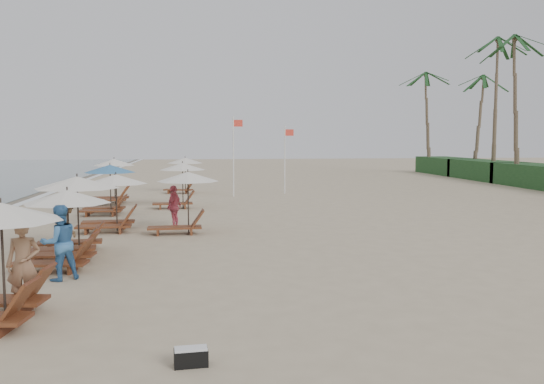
{
  "coord_description": "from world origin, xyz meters",
  "views": [
    {
      "loc": [
        -1.89,
        -14.62,
        3.42
      ],
      "look_at": [
        1.0,
        7.43,
        1.3
      ],
      "focal_mm": 37.03,
      "sensor_mm": 36.0,
      "label": 1
    }
  ],
  "objects": [
    {
      "name": "inland_station_0",
      "position": [
        -2.48,
        5.71,
        1.4
      ],
      "size": [
        2.65,
        2.24,
        2.22
      ],
      "color": "brown",
      "rests_on": "ground"
    },
    {
      "name": "ground",
      "position": [
        0.0,
        0.0,
        0.0
      ],
      "size": [
        160.0,
        160.0,
        0.0
      ],
      "primitive_type": "plane",
      "color": "tan",
      "rests_on": "ground"
    },
    {
      "name": "inland_station_2",
      "position": [
        -2.89,
        20.98,
        1.47
      ],
      "size": [
        2.57,
        2.24,
        2.22
      ],
      "color": "brown",
      "rests_on": "ground"
    },
    {
      "name": "lounger_station_3",
      "position": [
        -5.16,
        6.62,
        1.08
      ],
      "size": [
        2.62,
        2.31,
        2.11
      ],
      "color": "brown",
      "rests_on": "ground"
    },
    {
      "name": "inland_station_1",
      "position": [
        -2.89,
        13.27,
        1.38
      ],
      "size": [
        2.67,
        2.24,
        2.22
      ],
      "color": "brown",
      "rests_on": "ground"
    },
    {
      "name": "beachgoer_mid_b",
      "position": [
        -5.85,
        2.77,
        0.81
      ],
      "size": [
        1.06,
        1.2,
        1.61
      ],
      "primitive_type": "imported",
      "rotation": [
        0.0,
        0.0,
        2.13
      ],
      "color": "olive",
      "rests_on": "ground"
    },
    {
      "name": "flag_pole_near",
      "position": [
        0.18,
        18.46,
        2.61
      ],
      "size": [
        0.6,
        0.08,
        4.72
      ],
      "color": "silver",
      "rests_on": "ground"
    },
    {
      "name": "lounger_station_2",
      "position": [
        -5.66,
        2.45,
        1.24
      ],
      "size": [
        2.68,
        2.46,
        2.31
      ],
      "color": "brown",
      "rests_on": "ground"
    },
    {
      "name": "lounger_station_5",
      "position": [
        -6.57,
        15.45,
        1.02
      ],
      "size": [
        2.66,
        2.1,
        2.37
      ],
      "color": "brown",
      "rests_on": "ground"
    },
    {
      "name": "lounger_station_1",
      "position": [
        -5.54,
        0.58,
        1.07
      ],
      "size": [
        2.56,
        2.26,
        2.08
      ],
      "color": "brown",
      "rests_on": "ground"
    },
    {
      "name": "beachgoer_mid_a",
      "position": [
        -5.25,
        -0.73,
        0.92
      ],
      "size": [
        1.13,
        1.06,
        1.84
      ],
      "primitive_type": "imported",
      "rotation": [
        0.0,
        0.0,
        3.69
      ],
      "color": "#34689D",
      "rests_on": "ground"
    },
    {
      "name": "lounger_station_4",
      "position": [
        -6.05,
        11.25,
        1.18
      ],
      "size": [
        2.52,
        2.28,
        2.25
      ],
      "color": "brown",
      "rests_on": "ground"
    },
    {
      "name": "beachgoer_near",
      "position": [
        -5.41,
        -2.99,
        0.9
      ],
      "size": [
        0.68,
        0.47,
        1.8
      ],
      "primitive_type": "imported",
      "rotation": [
        0.0,
        0.0,
        0.06
      ],
      "color": "#A17757",
      "rests_on": "ground"
    },
    {
      "name": "duffel_bag",
      "position": [
        -2.04,
        -6.36,
        0.14
      ],
      "size": [
        0.53,
        0.29,
        0.28
      ],
      "color": "black",
      "rests_on": "ground"
    },
    {
      "name": "flag_pole_far",
      "position": [
        3.47,
        19.9,
        2.34
      ],
      "size": [
        0.59,
        0.08,
        4.2
      ],
      "color": "silver",
      "rests_on": "ground"
    },
    {
      "name": "beachgoer_far_a",
      "position": [
        -2.84,
        6.92,
        0.83
      ],
      "size": [
        0.77,
        1.05,
        1.65
      ],
      "primitive_type": "imported",
      "rotation": [
        0.0,
        0.0,
        4.28
      ],
      "color": "#D4556A",
      "rests_on": "ground"
    }
  ]
}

